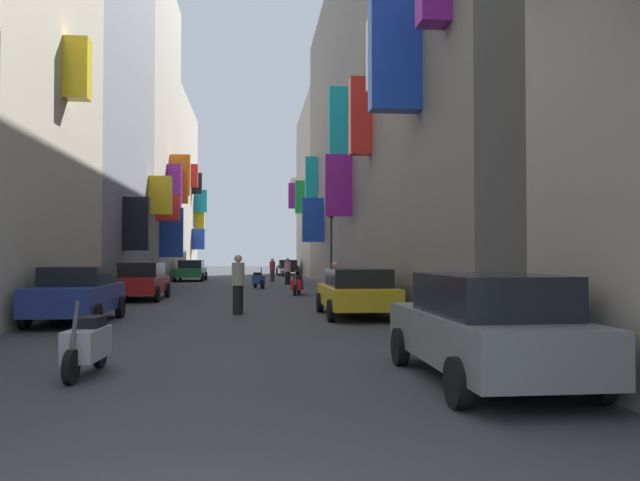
{
  "coord_description": "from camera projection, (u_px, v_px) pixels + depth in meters",
  "views": [
    {
      "loc": [
        0.7,
        -2.69,
        1.77
      ],
      "look_at": [
        3.1,
        19.69,
        2.32
      ],
      "focal_mm": 34.5,
      "sensor_mm": 36.0,
      "label": 1
    }
  ],
  "objects": [
    {
      "name": "building_left_mid_b",
      "position": [
        124.0,
        129.0,
        41.06
      ],
      "size": [
        7.39,
        12.46,
        20.53
      ],
      "color": "#B2A899",
      "rests_on": "ground"
    },
    {
      "name": "traffic_light_near_corner",
      "position": [
        331.0,
        231.0,
        30.81
      ],
      "size": [
        0.26,
        0.34,
        4.43
      ],
      "color": "#2D2D2D",
      "rests_on": "ground"
    },
    {
      "name": "scooter_red",
      "position": [
        297.0,
        285.0,
        27.71
      ],
      "size": [
        0.65,
        1.78,
        1.13
      ],
      "color": "red",
      "rests_on": "ground"
    },
    {
      "name": "parked_car_green",
      "position": [
        191.0,
        270.0,
        43.09
      ],
      "size": [
        2.0,
        4.46,
        1.46
      ],
      "color": "#236638",
      "rests_on": "ground"
    },
    {
      "name": "parked_car_blue",
      "position": [
        77.0,
        293.0,
        16.19
      ],
      "size": [
        1.85,
        4.03,
        1.48
      ],
      "color": "navy",
      "rests_on": "ground"
    },
    {
      "name": "scooter_blue",
      "position": [
        259.0,
        280.0,
        33.28
      ],
      "size": [
        0.72,
        1.76,
        1.13
      ],
      "color": "#2D4CAD",
      "rests_on": "ground"
    },
    {
      "name": "building_right_far",
      "position": [
        335.0,
        192.0,
        55.47
      ],
      "size": [
        7.39,
        15.6,
        15.03
      ],
      "color": "#9E9384",
      "rests_on": "ground"
    },
    {
      "name": "parked_car_grey",
      "position": [
        485.0,
        326.0,
        8.55
      ],
      "size": [
        1.89,
        4.29,
        1.51
      ],
      "color": "slate",
      "rests_on": "ground"
    },
    {
      "name": "pedestrian_far_away",
      "position": [
        272.0,
        270.0,
        41.68
      ],
      "size": [
        0.48,
        0.48,
        1.59
      ],
      "color": "#323232",
      "rests_on": "ground"
    },
    {
      "name": "pedestrian_near_left",
      "position": [
        238.0,
        284.0,
        18.48
      ],
      "size": [
        0.54,
        0.54,
        1.79
      ],
      "color": "black",
      "rests_on": "ground"
    },
    {
      "name": "pedestrian_crossing",
      "position": [
        288.0,
        271.0,
        37.3
      ],
      "size": [
        0.52,
        0.52,
        1.63
      ],
      "color": "black",
      "rests_on": "ground"
    },
    {
      "name": "ground_plane",
      "position": [
        241.0,
        289.0,
        32.38
      ],
      "size": [
        140.0,
        140.0,
        0.0
      ],
      "primitive_type": "plane",
      "color": "#38383D"
    },
    {
      "name": "parked_car_red",
      "position": [
        141.0,
        280.0,
        24.67
      ],
      "size": [
        1.9,
        4.21,
        1.48
      ],
      "color": "#B21E1E",
      "rests_on": "ground"
    },
    {
      "name": "parked_car_yellow",
      "position": [
        357.0,
        291.0,
        17.83
      ],
      "size": [
        2.03,
        4.26,
        1.4
      ],
      "color": "gold",
      "rests_on": "ground"
    },
    {
      "name": "scooter_white",
      "position": [
        281.0,
        271.0,
        52.32
      ],
      "size": [
        0.58,
        1.85,
        1.13
      ],
      "color": "silver",
      "rests_on": "ground"
    },
    {
      "name": "building_left_mid_a",
      "position": [
        69.0,
        97.0,
        28.89
      ],
      "size": [
        7.2,
        11.98,
        18.45
      ],
      "color": "gray",
      "rests_on": "ground"
    },
    {
      "name": "scooter_silver",
      "position": [
        87.0,
        344.0,
        9.08
      ],
      "size": [
        0.5,
        1.78,
        1.13
      ],
      "color": "#ADADB2",
      "rests_on": "ground"
    },
    {
      "name": "building_left_mid_c",
      "position": [
        156.0,
        190.0,
        54.37
      ],
      "size": [
        7.19,
        14.43,
        15.25
      ],
      "color": "#B2A899",
      "rests_on": "ground"
    },
    {
      "name": "building_right_mid_c",
      "position": [
        378.0,
        135.0,
        36.29
      ],
      "size": [
        7.34,
        23.07,
        17.8
      ],
      "color": "slate",
      "rests_on": "ground"
    },
    {
      "name": "pedestrian_mid_street",
      "position": [
        334.0,
        284.0,
        21.85
      ],
      "size": [
        0.53,
        0.53,
        1.55
      ],
      "color": "#292929",
      "rests_on": "ground"
    },
    {
      "name": "parked_car_black",
      "position": [
        288.0,
        267.0,
        56.38
      ],
      "size": [
        2.0,
        4.28,
        1.38
      ],
      "color": "black",
      "rests_on": "ground"
    }
  ]
}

